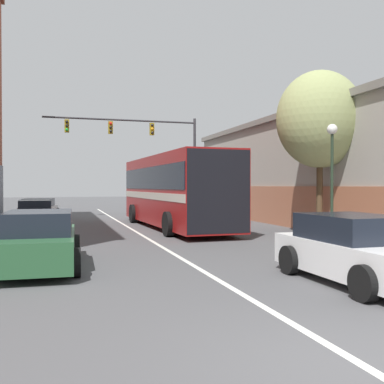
% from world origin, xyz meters
% --- Properties ---
extents(ground_plane, '(160.00, 160.00, 0.00)m').
position_xyz_m(ground_plane, '(0.00, 0.00, 0.00)').
color(ground_plane, '#4C4C4F').
extents(lane_center_line, '(0.14, 41.14, 0.01)m').
position_xyz_m(lane_center_line, '(0.00, 14.57, 0.00)').
color(lane_center_line, silver).
rests_on(lane_center_line, ground_plane).
extents(building_right_storefront, '(9.70, 27.46, 5.70)m').
position_xyz_m(building_right_storefront, '(12.12, 15.05, 2.98)').
color(building_right_storefront, '#9E998E').
rests_on(building_right_storefront, ground_plane).
extents(bus, '(3.15, 11.55, 3.40)m').
position_xyz_m(bus, '(2.06, 16.71, 1.91)').
color(bus, maroon).
rests_on(bus, ground_plane).
extents(hatchback_foreground, '(2.00, 4.15, 1.41)m').
position_xyz_m(hatchback_foreground, '(2.67, 3.78, 0.67)').
color(hatchback_foreground, silver).
rests_on(hatchback_foreground, ground_plane).
extents(parked_car_left_near, '(2.09, 4.61, 1.31)m').
position_xyz_m(parked_car_left_near, '(-4.41, 19.68, 0.63)').
color(parked_car_left_near, black).
rests_on(parked_car_left_near, ground_plane).
extents(parked_car_left_mid, '(2.04, 4.52, 1.41)m').
position_xyz_m(parked_car_left_mid, '(-3.71, 7.40, 0.67)').
color(parked_car_left_mid, '#285633').
rests_on(parked_car_left_mid, ground_plane).
extents(parked_car_left_far, '(2.41, 4.38, 1.25)m').
position_xyz_m(parked_car_left_far, '(-4.40, 24.97, 0.60)').
color(parked_car_left_far, silver).
rests_on(parked_car_left_far, ground_plane).
extents(traffic_signal_gantry, '(9.97, 0.36, 6.60)m').
position_xyz_m(traffic_signal_gantry, '(2.30, 25.13, 4.98)').
color(traffic_signal_gantry, '#333338').
rests_on(traffic_signal_gantry, ground_plane).
extents(street_lamp, '(0.35, 0.35, 4.12)m').
position_xyz_m(street_lamp, '(5.67, 9.12, 2.60)').
color(street_lamp, '#233323').
rests_on(street_lamp, ground_plane).
extents(street_tree_near, '(3.58, 3.22, 6.69)m').
position_xyz_m(street_tree_near, '(6.93, 11.86, 4.71)').
color(street_tree_near, '#4C3823').
rests_on(street_tree_near, ground_plane).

